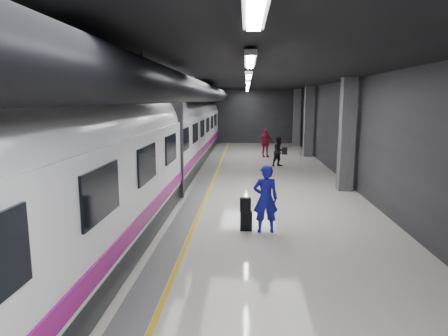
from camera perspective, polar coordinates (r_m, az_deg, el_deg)
name	(u,v)px	position (r m, az deg, el deg)	size (l,w,h in m)	color
ground	(231,201)	(14.59, 0.97, -4.69)	(40.00, 40.00, 0.00)	silver
platform_hall	(224,102)	(15.10, 0.05, 9.37)	(10.02, 40.02, 4.51)	black
train	(141,144)	(14.70, -11.78, 3.42)	(3.05, 38.00, 4.05)	black
traveler_main	(266,199)	(11.04, 5.96, -4.40)	(0.69, 0.45, 1.89)	#181DB4
suitcase_main	(246,221)	(11.30, 3.17, -7.57)	(0.33, 0.21, 0.54)	black
shoulder_bag	(245,205)	(11.16, 3.06, -5.27)	(0.30, 0.16, 0.40)	black
traveler_far_a	(279,152)	(22.22, 7.88, 2.32)	(0.79, 0.61, 1.62)	black
traveler_far_b	(265,143)	(25.77, 5.91, 3.59)	(1.07, 0.44, 1.82)	maroon
suitcase_far	(285,151)	(27.23, 8.66, 2.43)	(0.32, 0.21, 0.47)	black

